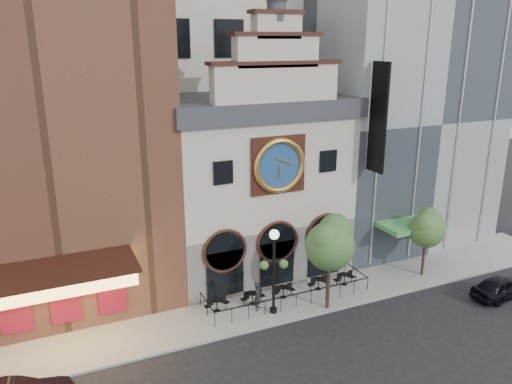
{
  "coord_description": "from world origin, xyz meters",
  "views": [
    {
      "loc": [
        -13.38,
        -22.68,
        15.9
      ],
      "look_at": [
        -0.56,
        6.0,
        6.3
      ],
      "focal_mm": 35.0,
      "sensor_mm": 36.0,
      "label": 1
    }
  ],
  "objects_px": {
    "bistro_0": "(217,304)",
    "car_right": "(501,287)",
    "bistro_2": "(283,291)",
    "bistro_3": "(318,283)",
    "bistro_1": "(253,297)",
    "pedestrian": "(258,296)",
    "lamppost": "(274,262)",
    "tree_left": "(330,242)",
    "bistro_4": "(344,278)",
    "tree_right": "(427,227)"
  },
  "relations": [
    {
      "from": "tree_left",
      "to": "pedestrian",
      "type": "bearing_deg",
      "value": 159.6
    },
    {
      "from": "bistro_2",
      "to": "car_right",
      "type": "distance_m",
      "value": 14.0
    },
    {
      "from": "bistro_0",
      "to": "tree_left",
      "type": "height_order",
      "value": "tree_left"
    },
    {
      "from": "bistro_1",
      "to": "bistro_3",
      "type": "distance_m",
      "value": 4.73
    },
    {
      "from": "car_right",
      "to": "tree_right",
      "type": "bearing_deg",
      "value": 25.94
    },
    {
      "from": "bistro_2",
      "to": "tree_left",
      "type": "bearing_deg",
      "value": -47.85
    },
    {
      "from": "bistro_1",
      "to": "car_right",
      "type": "xyz_separation_m",
      "value": [
        15.01,
        -5.48,
        0.11
      ]
    },
    {
      "from": "bistro_1",
      "to": "bistro_4",
      "type": "distance_m",
      "value": 6.66
    },
    {
      "from": "bistro_4",
      "to": "bistro_2",
      "type": "bearing_deg",
      "value": 178.87
    },
    {
      "from": "car_right",
      "to": "lamppost",
      "type": "xyz_separation_m",
      "value": [
        -14.27,
        4.06,
        2.73
      ]
    },
    {
      "from": "bistro_4",
      "to": "bistro_0",
      "type": "bearing_deg",
      "value": 178.28
    },
    {
      "from": "bistro_0",
      "to": "bistro_3",
      "type": "bearing_deg",
      "value": -1.03
    },
    {
      "from": "tree_left",
      "to": "bistro_0",
      "type": "bearing_deg",
      "value": 159.87
    },
    {
      "from": "bistro_0",
      "to": "bistro_3",
      "type": "relative_size",
      "value": 1.0
    },
    {
      "from": "bistro_3",
      "to": "tree_left",
      "type": "distance_m",
      "value": 4.48
    },
    {
      "from": "car_right",
      "to": "lamppost",
      "type": "height_order",
      "value": "lamppost"
    },
    {
      "from": "bistro_1",
      "to": "pedestrian",
      "type": "relative_size",
      "value": 0.88
    },
    {
      "from": "bistro_3",
      "to": "pedestrian",
      "type": "bearing_deg",
      "value": -171.38
    },
    {
      "from": "bistro_1",
      "to": "bistro_3",
      "type": "relative_size",
      "value": 1.0
    },
    {
      "from": "bistro_2",
      "to": "car_right",
      "type": "xyz_separation_m",
      "value": [
        12.91,
        -5.42,
        0.11
      ]
    },
    {
      "from": "bistro_0",
      "to": "bistro_1",
      "type": "height_order",
      "value": "same"
    },
    {
      "from": "pedestrian",
      "to": "lamppost",
      "type": "xyz_separation_m",
      "value": [
        0.71,
        -0.7,
        2.4
      ]
    },
    {
      "from": "bistro_3",
      "to": "pedestrian",
      "type": "relative_size",
      "value": 0.88
    },
    {
      "from": "car_right",
      "to": "tree_left",
      "type": "distance_m",
      "value": 12.02
    },
    {
      "from": "bistro_4",
      "to": "car_right",
      "type": "height_order",
      "value": "car_right"
    },
    {
      "from": "bistro_0",
      "to": "tree_right",
      "type": "bearing_deg",
      "value": -4.69
    },
    {
      "from": "car_right",
      "to": "tree_left",
      "type": "xyz_separation_m",
      "value": [
        -10.95,
        3.26,
        3.73
      ]
    },
    {
      "from": "bistro_4",
      "to": "car_right",
      "type": "distance_m",
      "value": 9.91
    },
    {
      "from": "bistro_2",
      "to": "car_right",
      "type": "relative_size",
      "value": 0.37
    },
    {
      "from": "bistro_0",
      "to": "tree_right",
      "type": "height_order",
      "value": "tree_right"
    },
    {
      "from": "bistro_0",
      "to": "car_right",
      "type": "relative_size",
      "value": 0.37
    },
    {
      "from": "bistro_1",
      "to": "lamppost",
      "type": "distance_m",
      "value": 3.26
    },
    {
      "from": "bistro_2",
      "to": "bistro_3",
      "type": "distance_m",
      "value": 2.62
    },
    {
      "from": "bistro_1",
      "to": "tree_right",
      "type": "xyz_separation_m",
      "value": [
        12.49,
        -1.1,
        3.06
      ]
    },
    {
      "from": "bistro_2",
      "to": "tree_left",
      "type": "xyz_separation_m",
      "value": [
        1.95,
        -2.16,
        3.84
      ]
    },
    {
      "from": "bistro_4",
      "to": "car_right",
      "type": "relative_size",
      "value": 0.37
    },
    {
      "from": "bistro_1",
      "to": "pedestrian",
      "type": "distance_m",
      "value": 0.84
    },
    {
      "from": "pedestrian",
      "to": "tree_left",
      "type": "relative_size",
      "value": 0.3
    },
    {
      "from": "bistro_1",
      "to": "bistro_4",
      "type": "height_order",
      "value": "same"
    },
    {
      "from": "lamppost",
      "to": "bistro_4",
      "type": "bearing_deg",
      "value": 27.51
    },
    {
      "from": "bistro_0",
      "to": "tree_right",
      "type": "distance_m",
      "value": 15.18
    },
    {
      "from": "bistro_4",
      "to": "lamppost",
      "type": "relative_size",
      "value": 0.3
    },
    {
      "from": "bistro_2",
      "to": "bistro_4",
      "type": "height_order",
      "value": "same"
    },
    {
      "from": "bistro_1",
      "to": "bistro_3",
      "type": "xyz_separation_m",
      "value": [
        4.73,
        -0.01,
        0.0
      ]
    },
    {
      "from": "bistro_2",
      "to": "bistro_3",
      "type": "height_order",
      "value": "same"
    },
    {
      "from": "bistro_4",
      "to": "pedestrian",
      "type": "height_order",
      "value": "pedestrian"
    },
    {
      "from": "bistro_1",
      "to": "pedestrian",
      "type": "height_order",
      "value": "pedestrian"
    },
    {
      "from": "lamppost",
      "to": "pedestrian",
      "type": "bearing_deg",
      "value": 150.93
    },
    {
      "from": "bistro_0",
      "to": "bistro_2",
      "type": "xyz_separation_m",
      "value": [
        4.43,
        -0.18,
        0.0
      ]
    },
    {
      "from": "bistro_1",
      "to": "car_right",
      "type": "height_order",
      "value": "car_right"
    }
  ]
}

